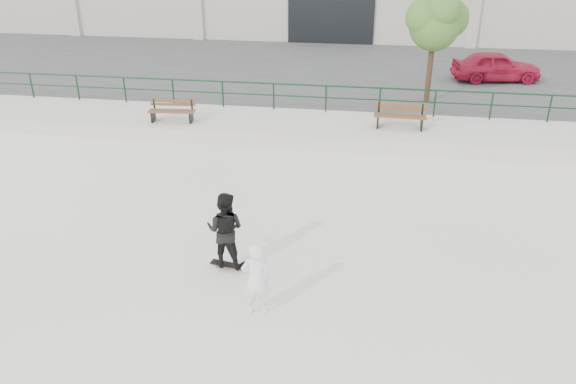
% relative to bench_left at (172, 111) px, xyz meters
% --- Properties ---
extents(ground, '(120.00, 120.00, 0.00)m').
position_rel_bench_left_xyz_m(ground, '(4.35, -8.82, -0.88)').
color(ground, beige).
rests_on(ground, ground).
extents(ledge, '(30.00, 3.00, 0.50)m').
position_rel_bench_left_xyz_m(ledge, '(4.35, 0.68, -0.63)').
color(ledge, beige).
rests_on(ledge, ground).
extents(parking_strip, '(60.00, 14.00, 0.50)m').
position_rel_bench_left_xyz_m(parking_strip, '(4.35, 9.18, -0.63)').
color(parking_strip, '#3D3D3D').
rests_on(parking_strip, ground).
extents(railing, '(28.00, 0.06, 1.03)m').
position_rel_bench_left_xyz_m(railing, '(4.35, 1.98, 0.36)').
color(railing, '#13361D').
rests_on(railing, ledge).
extents(bench_left, '(1.70, 0.62, 0.77)m').
position_rel_bench_left_xyz_m(bench_left, '(0.00, 0.00, 0.00)').
color(bench_left, brown).
rests_on(bench_left, ledge).
extents(bench_right, '(1.81, 0.57, 0.83)m').
position_rel_bench_left_xyz_m(bench_right, '(8.08, 0.59, 0.03)').
color(bench_right, brown).
rests_on(bench_right, ledge).
extents(tree, '(2.40, 2.13, 4.27)m').
position_rel_bench_left_xyz_m(tree, '(9.24, 3.89, 2.82)').
color(tree, '#3F301F').
rests_on(tree, parking_strip).
extents(red_car, '(4.03, 2.10, 1.31)m').
position_rel_bench_left_xyz_m(red_car, '(12.46, 7.75, 0.28)').
color(red_car, '#B01533').
rests_on(red_car, parking_strip).
extents(skateboard, '(0.80, 0.34, 0.09)m').
position_rel_bench_left_xyz_m(skateboard, '(4.12, -8.21, -0.81)').
color(skateboard, black).
rests_on(skateboard, ground).
extents(standing_skater, '(0.91, 0.74, 1.77)m').
position_rel_bench_left_xyz_m(standing_skater, '(4.12, -8.21, 0.10)').
color(standing_skater, black).
rests_on(standing_skater, skateboard).
extents(seated_skater, '(0.64, 0.48, 1.58)m').
position_rel_bench_left_xyz_m(seated_skater, '(5.12, -9.68, -0.09)').
color(seated_skater, white).
rests_on(seated_skater, ground).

